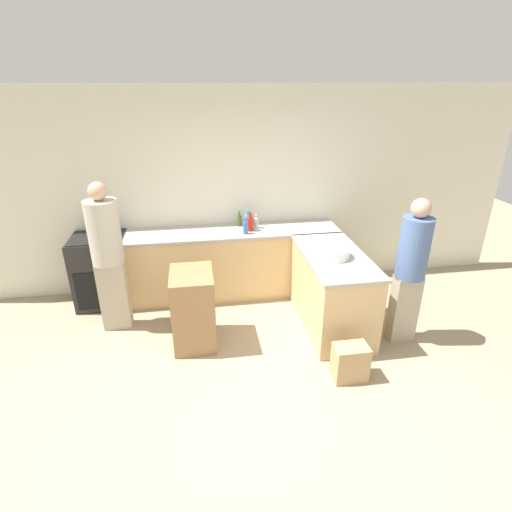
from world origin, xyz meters
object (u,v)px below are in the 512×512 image
vinegar_bottle_clear (256,223)px  mixing_bowl (333,252)px  dish_soap_bottle (248,221)px  person_by_range (108,253)px  olive_oil_bottle (239,220)px  water_bottle_blue (245,227)px  island_table (193,309)px  hot_sauce_bottle (250,223)px  range_oven (102,270)px  person_at_peninsula (411,267)px  paper_bag (350,362)px

vinegar_bottle_clear → mixing_bowl: bearing=-57.0°
dish_soap_bottle → person_by_range: (-1.69, -0.68, -0.06)m
vinegar_bottle_clear → olive_oil_bottle: 0.24m
mixing_bowl → person_by_range: size_ratio=0.21×
water_bottle_blue → vinegar_bottle_clear: bearing=48.1°
island_table → person_by_range: 1.15m
mixing_bowl → hot_sauce_bottle: size_ratio=1.49×
vinegar_bottle_clear → range_oven: bearing=-178.8°
person_at_peninsula → mixing_bowl: bearing=154.2°
person_at_peninsula → paper_bag: person_at_peninsula is taller
vinegar_bottle_clear → dish_soap_bottle: dish_soap_bottle is taller
mixing_bowl → paper_bag: size_ratio=0.99×
person_at_peninsula → vinegar_bottle_clear: bearing=135.1°
range_oven → vinegar_bottle_clear: bearing=1.2°
vinegar_bottle_clear → olive_oil_bottle: bearing=150.8°
island_table → vinegar_bottle_clear: size_ratio=4.58×
island_table → vinegar_bottle_clear: vinegar_bottle_clear is taller
dish_soap_bottle → water_bottle_blue: bearing=-107.6°
mixing_bowl → person_at_peninsula: size_ratio=0.22×
person_at_peninsula → paper_bag: size_ratio=4.41×
dish_soap_bottle → olive_oil_bottle: 0.15m
island_table → paper_bag: (1.50, -0.85, -0.24)m
range_oven → person_at_peninsula: size_ratio=0.56×
island_table → dish_soap_bottle: 1.50m
hot_sauce_bottle → mixing_bowl: bearing=-51.3°
range_oven → person_by_range: bearing=-68.2°
dish_soap_bottle → person_at_peninsula: person_at_peninsula is taller
island_table → person_at_peninsula: size_ratio=0.52×
hot_sauce_bottle → paper_bag: 2.19m
person_at_peninsula → hot_sauce_bottle: bearing=138.7°
mixing_bowl → person_by_range: person_by_range is taller
island_table → person_by_range: (-0.91, 0.47, 0.53)m
person_at_peninsula → range_oven: bearing=158.2°
paper_bag → person_by_range: bearing=151.3°
range_oven → paper_bag: (2.66, -1.94, -0.28)m
vinegar_bottle_clear → person_at_peninsula: bearing=-44.9°
mixing_bowl → olive_oil_bottle: bearing=127.3°
paper_bag → island_table: bearing=150.4°
person_by_range → range_oven: bearing=111.8°
person_at_peninsula → paper_bag: 1.22m
dish_soap_bottle → hot_sauce_bottle: bearing=-82.1°
dish_soap_bottle → water_bottle_blue: (-0.07, -0.21, -0.01)m
range_oven → olive_oil_bottle: 1.91m
island_table → mixing_bowl: size_ratio=2.32×
olive_oil_bottle → paper_bag: 2.40m
range_oven → water_bottle_blue: 1.95m
hot_sauce_bottle → water_bottle_blue: hot_sauce_bottle is taller
island_table → mixing_bowl: 1.67m
range_oven → vinegar_bottle_clear: size_ratio=4.95×
range_oven → mixing_bowl: size_ratio=2.50×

